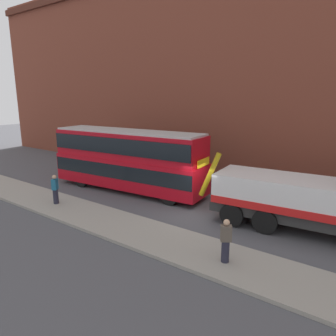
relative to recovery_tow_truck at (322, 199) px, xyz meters
name	(u,v)px	position (x,y,z in m)	size (l,w,h in m)	color
ground_plane	(204,212)	(-5.68, -0.57, -1.76)	(120.00, 120.00, 0.00)	#4C4C51
near_kerb	(158,238)	(-5.68, -4.77, -1.68)	(60.00, 2.80, 0.15)	gray
building_facade	(259,68)	(-5.68, 6.43, 6.31)	(60.00, 1.50, 16.00)	brown
recovery_tow_truck	(322,199)	(0.00, 0.00, 0.00)	(10.23, 3.38, 3.67)	#2D2D2D
double_decker_bus	(128,158)	(-11.88, -0.04, 0.47)	(11.18, 3.46, 4.06)	#B70C19
pedestrian_onlooker	(55,190)	(-13.14, -4.80, -0.77)	(0.43, 0.48, 1.71)	#232333
pedestrian_bystander	(226,241)	(-2.31, -4.96, -0.77)	(0.48, 0.44, 1.71)	#232333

